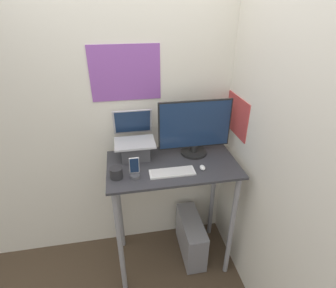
# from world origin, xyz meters

# --- Properties ---
(ground_plane) EXTENTS (12.00, 12.00, 0.00)m
(ground_plane) POSITION_xyz_m (0.00, 0.00, 0.00)
(ground_plane) COLOR #473828
(wall_back) EXTENTS (6.00, 0.06, 2.60)m
(wall_back) POSITION_xyz_m (-0.00, 0.67, 1.30)
(wall_back) COLOR silver
(wall_back) RESTS_ON ground_plane
(wall_side_right) EXTENTS (0.06, 6.00, 2.60)m
(wall_side_right) POSITION_xyz_m (0.60, 0.00, 1.30)
(wall_side_right) COLOR silver
(wall_side_right) RESTS_ON ground_plane
(desk) EXTENTS (1.04, 0.58, 1.10)m
(desk) POSITION_xyz_m (0.00, 0.29, 0.87)
(desk) COLOR #333338
(desk) RESTS_ON ground_plane
(laptop) EXTENTS (0.32, 0.30, 0.37)m
(laptop) POSITION_xyz_m (-0.28, 0.45, 1.20)
(laptop) COLOR #4C4C51
(laptop) RESTS_ON desk
(monitor) EXTENTS (0.60, 0.22, 0.47)m
(monitor) POSITION_xyz_m (0.21, 0.42, 1.32)
(monitor) COLOR black
(monitor) RESTS_ON desk
(keyboard) EXTENTS (0.34, 0.12, 0.02)m
(keyboard) POSITION_xyz_m (-0.03, 0.16, 1.11)
(keyboard) COLOR white
(keyboard) RESTS_ON desk
(mouse) EXTENTS (0.04, 0.06, 0.03)m
(mouse) POSITION_xyz_m (0.21, 0.17, 1.11)
(mouse) COLOR white
(mouse) RESTS_ON desk
(cell_phone) EXTENTS (0.07, 0.07, 0.17)m
(cell_phone) POSITION_xyz_m (-0.31, 0.15, 1.15)
(cell_phone) COLOR #4C4C51
(cell_phone) RESTS_ON desk
(computer_tower) EXTENTS (0.19, 0.52, 0.41)m
(computer_tower) POSITION_xyz_m (0.20, 0.32, 0.21)
(computer_tower) COLOR gray
(computer_tower) RESTS_ON ground_plane
(mug) EXTENTS (0.09, 0.09, 0.08)m
(mug) POSITION_xyz_m (-0.44, 0.18, 1.14)
(mug) COLOR #262628
(mug) RESTS_ON desk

